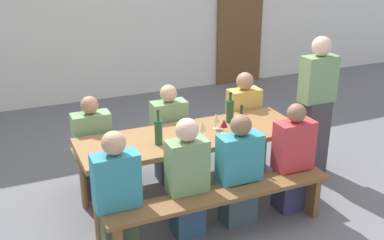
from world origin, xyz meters
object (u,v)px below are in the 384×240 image
(seated_guest_near_2, at_px, (239,173))
(seated_guest_near_1, at_px, (187,181))
(seated_guest_near_0, at_px, (117,197))
(seated_guest_far_1, at_px, (169,136))
(bench_far, at_px, (169,144))
(seated_guest_far_2, at_px, (243,122))
(wine_glass_2, at_px, (202,127))
(wine_bottle_2, at_px, (230,111))
(wooden_door, at_px, (240,27))
(seated_guest_far_0, at_px, (93,150))
(wine_bottle_0, at_px, (241,124))
(standing_host, at_px, (315,108))
(wine_glass_1, at_px, (216,118))
(seated_guest_near_3, at_px, (292,161))
(tasting_table, at_px, (192,141))
(wine_bottle_1, at_px, (158,132))
(wine_glass_0, at_px, (224,124))
(bench_near, at_px, (222,201))

(seated_guest_near_2, bearing_deg, seated_guest_near_1, 90.00)
(seated_guest_near_0, relative_size, seated_guest_far_1, 1.01)
(bench_far, distance_m, seated_guest_far_2, 0.91)
(wine_glass_2, height_order, seated_guest_near_2, seated_guest_near_2)
(seated_guest_near_1, bearing_deg, wine_bottle_2, -49.31)
(wooden_door, xyz_separation_m, seated_guest_far_0, (-3.41, -3.08, -0.53))
(wine_bottle_0, distance_m, standing_host, 1.14)
(wine_glass_1, height_order, seated_guest_near_3, seated_guest_near_3)
(wine_glass_2, bearing_deg, tasting_table, 110.31)
(wine_bottle_0, bearing_deg, wine_glass_2, 171.99)
(wine_glass_1, relative_size, seated_guest_far_2, 0.15)
(wine_bottle_1, bearing_deg, seated_guest_near_0, -141.30)
(seated_guest_near_0, distance_m, standing_host, 2.55)
(wine_bottle_0, xyz_separation_m, seated_guest_near_1, (-0.72, -0.33, -0.31))
(wooden_door, height_order, wine_bottle_0, wooden_door)
(wine_glass_1, relative_size, seated_guest_far_0, 0.15)
(wine_bottle_0, xyz_separation_m, wine_glass_2, (-0.39, 0.06, 0.01))
(wine_bottle_0, distance_m, seated_guest_near_0, 1.43)
(wine_glass_2, height_order, seated_guest_near_1, seated_guest_near_1)
(wine_glass_1, bearing_deg, seated_guest_near_2, -92.22)
(seated_guest_far_0, bearing_deg, seated_guest_near_2, 47.58)
(standing_host, bearing_deg, wine_glass_0, 8.78)
(bench_far, relative_size, wine_glass_0, 13.96)
(wine_glass_2, distance_m, seated_guest_near_2, 0.56)
(seated_guest_far_1, bearing_deg, wine_bottle_1, -28.64)
(seated_guest_near_1, bearing_deg, wooden_door, -34.12)
(tasting_table, xyz_separation_m, bench_far, (0.00, 0.67, -0.31))
(seated_guest_near_3, xyz_separation_m, seated_guest_far_1, (-0.90, 1.04, 0.00))
(wooden_door, xyz_separation_m, wine_bottle_1, (-2.90, -3.70, -0.17))
(wine_bottle_0, height_order, standing_host, standing_host)
(wine_glass_2, bearing_deg, wine_glass_1, 35.93)
(wine_bottle_2, distance_m, seated_guest_far_0, 1.48)
(wooden_door, xyz_separation_m, seated_guest_near_1, (-2.79, -4.12, -0.50))
(bench_far, bearing_deg, seated_guest_far_0, -170.42)
(bench_near, height_order, wine_glass_1, wine_glass_1)
(wine_bottle_1, distance_m, seated_guest_near_0, 0.76)
(wine_glass_1, relative_size, wine_glass_2, 0.96)
(tasting_table, height_order, wine_glass_0, wine_glass_0)
(seated_guest_near_3, bearing_deg, wine_bottle_2, 28.31)
(seated_guest_near_0, bearing_deg, wine_glass_1, -65.24)
(wine_bottle_1, relative_size, seated_guest_near_3, 0.30)
(seated_guest_far_1, bearing_deg, tasting_table, 5.07)
(seated_guest_near_1, height_order, seated_guest_far_0, seated_guest_near_1)
(seated_guest_near_1, bearing_deg, wine_glass_2, -39.98)
(wine_bottle_1, xyz_separation_m, seated_guest_far_1, (0.34, 0.62, -0.35))
(seated_guest_near_3, bearing_deg, seated_guest_far_1, 40.70)
(wine_bottle_0, distance_m, wine_glass_2, 0.40)
(wine_bottle_0, relative_size, seated_guest_near_1, 0.27)
(bench_far, xyz_separation_m, seated_guest_near_2, (0.25, -1.19, 0.15))
(tasting_table, height_order, wine_glass_1, wine_glass_1)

